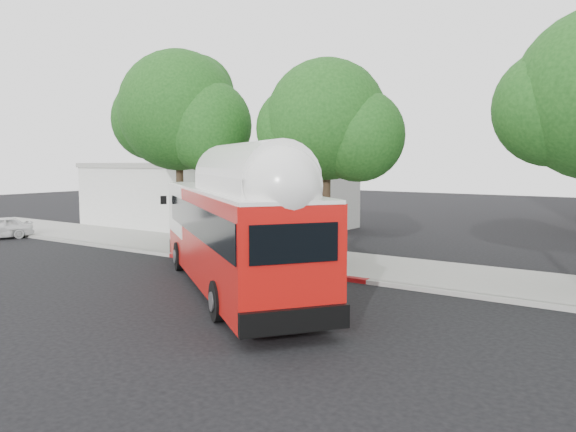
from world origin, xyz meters
TOP-DOWN VIEW (x-y plane):
  - ground at (0.00, 0.00)m, footprint 120.00×120.00m
  - sidewalk at (0.00, 6.50)m, footprint 60.00×5.00m
  - curb_strip at (0.00, 3.90)m, footprint 60.00×0.30m
  - red_curb_segment at (-3.00, 3.90)m, footprint 10.00×0.32m
  - street_tree_left at (-8.53, 5.56)m, footprint 6.67×5.80m
  - street_tree_mid at (-0.59, 6.06)m, footprint 5.75×5.00m
  - low_commercial_bldg at (-14.00, 14.00)m, footprint 16.20×10.20m
  - transit_bus at (-1.31, 0.33)m, footprint 12.23×10.00m
  - signal_pole at (-5.73, 4.35)m, footprint 0.12×0.42m

SIDE VIEW (x-z plane):
  - ground at x=0.00m, z-range 0.00..0.00m
  - sidewalk at x=0.00m, z-range 0.00..0.15m
  - curb_strip at x=0.00m, z-range 0.00..0.15m
  - red_curb_segment at x=-3.00m, z-range 0.00..0.16m
  - transit_bus at x=-1.31m, z-range -0.13..3.88m
  - low_commercial_bldg at x=-14.00m, z-range 0.03..4.28m
  - signal_pole at x=-5.73m, z-range 0.06..4.46m
  - street_tree_mid at x=-0.59m, z-range 1.60..10.22m
  - street_tree_left at x=-8.53m, z-range 1.73..11.47m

